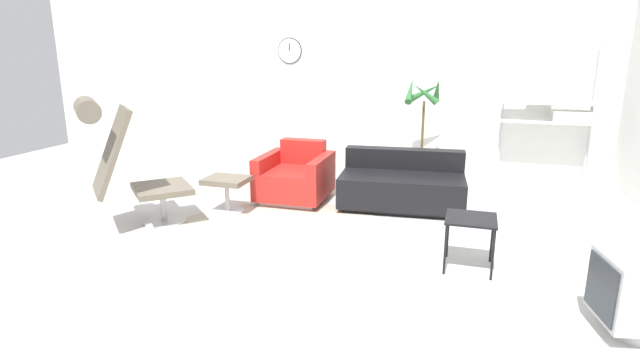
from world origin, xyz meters
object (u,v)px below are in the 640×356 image
(ottoman, at_px, (227,187))
(couch_low, at_px, (402,186))
(armchair_red, at_px, (296,178))
(potted_plant, at_px, (422,139))
(shelf_unit, at_px, (555,110))
(lounge_chair, at_px, (121,153))
(side_table, at_px, (471,223))

(ottoman, height_order, couch_low, couch_low)
(armchair_red, distance_m, potted_plant, 2.04)
(ottoman, xyz_separation_m, shelf_unit, (3.61, 2.63, 0.67))
(lounge_chair, xyz_separation_m, armchair_red, (1.31, 1.44, -0.52))
(couch_low, xyz_separation_m, shelf_unit, (1.78, 1.84, 0.72))
(lounge_chair, bearing_deg, potted_plant, 92.99)
(ottoman, relative_size, shelf_unit, 0.24)
(side_table, distance_m, potted_plant, 3.03)
(lounge_chair, distance_m, side_table, 3.37)
(lounge_chair, bearing_deg, armchair_red, 92.59)
(potted_plant, bearing_deg, ottoman, -130.65)
(potted_plant, height_order, shelf_unit, shelf_unit)
(armchair_red, xyz_separation_m, potted_plant, (1.33, 1.51, 0.29))
(shelf_unit, bearing_deg, armchair_red, -147.50)
(lounge_chair, distance_m, ottoman, 1.16)
(armchair_red, height_order, couch_low, armchair_red)
(shelf_unit, bearing_deg, potted_plant, -166.06)
(armchair_red, bearing_deg, side_table, 144.50)
(lounge_chair, height_order, side_table, lounge_chair)
(side_table, xyz_separation_m, potted_plant, (-0.71, 2.94, 0.16))
(couch_low, bearing_deg, ottoman, 18.60)
(ottoman, xyz_separation_m, armchair_red, (0.56, 0.69, -0.03))
(armchair_red, bearing_deg, lounge_chair, 47.17)
(lounge_chair, distance_m, shelf_unit, 5.51)
(ottoman, relative_size, side_table, 1.05)
(shelf_unit, bearing_deg, ottoman, -143.88)
(lounge_chair, height_order, couch_low, lounge_chair)
(side_table, bearing_deg, couch_low, 116.94)
(couch_low, height_order, side_table, couch_low)
(shelf_unit, bearing_deg, side_table, -106.54)
(lounge_chair, bearing_deg, ottoman, 90.00)
(ottoman, relative_size, couch_low, 0.32)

